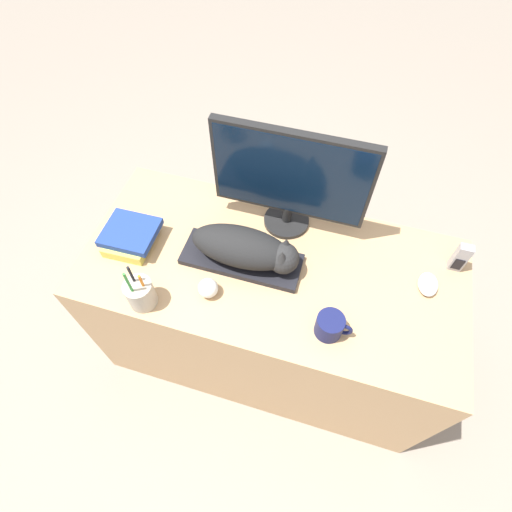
{
  "coord_description": "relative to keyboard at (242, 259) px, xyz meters",
  "views": [
    {
      "loc": [
        0.17,
        -0.43,
        1.92
      ],
      "look_at": [
        -0.05,
        0.31,
        0.78
      ],
      "focal_mm": 28.0,
      "sensor_mm": 36.0,
      "label": 1
    }
  ],
  "objects": [
    {
      "name": "book_stack",
      "position": [
        -0.42,
        -0.04,
        0.02
      ],
      "size": [
        0.19,
        0.19,
        0.07
      ],
      "color": "#CCC14C",
      "rests_on": "desk"
    },
    {
      "name": "ground_plane",
      "position": [
        0.11,
        -0.31,
        -0.73
      ],
      "size": [
        12.0,
        12.0,
        0.0
      ],
      "primitive_type": "plane",
      "color": "gray"
    },
    {
      "name": "baseball",
      "position": [
        -0.07,
        -0.16,
        0.02
      ],
      "size": [
        0.07,
        0.07,
        0.07
      ],
      "color": "silver",
      "rests_on": "desk"
    },
    {
      "name": "monitor",
      "position": [
        0.11,
        0.22,
        0.22
      ],
      "size": [
        0.55,
        0.17,
        0.43
      ],
      "color": "black",
      "rests_on": "desk"
    },
    {
      "name": "desk",
      "position": [
        0.11,
        0.01,
        -0.37
      ],
      "size": [
        1.38,
        0.65,
        0.72
      ],
      "color": "tan",
      "rests_on": "ground_plane"
    },
    {
      "name": "pen_cup",
      "position": [
        -0.27,
        -0.25,
        0.04
      ],
      "size": [
        0.09,
        0.09,
        0.21
      ],
      "color": "#B2A893",
      "rests_on": "desk"
    },
    {
      "name": "phone",
      "position": [
        0.73,
        0.19,
        0.05
      ],
      "size": [
        0.05,
        0.03,
        0.12
      ],
      "color": "#99999E",
      "rests_on": "desk"
    },
    {
      "name": "coffee_mug",
      "position": [
        0.35,
        -0.18,
        0.03
      ],
      "size": [
        0.12,
        0.09,
        0.08
      ],
      "color": "#141947",
      "rests_on": "desk"
    },
    {
      "name": "cat",
      "position": [
        0.03,
        -0.0,
        0.08
      ],
      "size": [
        0.38,
        0.15,
        0.13
      ],
      "color": "black",
      "rests_on": "keyboard"
    },
    {
      "name": "keyboard",
      "position": [
        0.0,
        0.0,
        0.0
      ],
      "size": [
        0.43,
        0.15,
        0.02
      ],
      "color": "black",
      "rests_on": "desk"
    },
    {
      "name": "computer_mouse",
      "position": [
        0.65,
        0.08,
        0.0
      ],
      "size": [
        0.07,
        0.1,
        0.03
      ],
      "color": "silver",
      "rests_on": "desk"
    }
  ]
}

